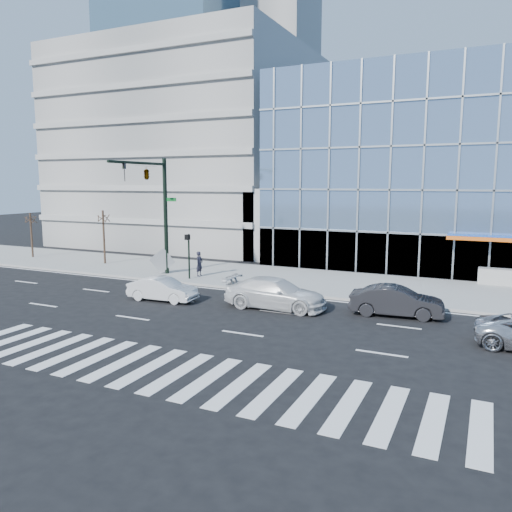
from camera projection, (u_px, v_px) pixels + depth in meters
The scene contains 16 objects.
ground at pixel (278, 312), 25.33m from camera, with size 160.00×160.00×0.00m, color black.
sidewalk at pixel (325, 282), 32.48m from camera, with size 120.00×8.00×0.15m, color gray.
parking_garage at pixel (203, 151), 55.54m from camera, with size 24.00×24.00×20.00m, color gray.
ramp_block at pixel (294, 223), 43.52m from camera, with size 6.00×8.00×6.00m, color gray.
tower_far_west at pixel (188, 5), 89.30m from camera, with size 16.00×16.00×76.00m, color slate.
tower_far_mid at pixel (138, 67), 102.58m from camera, with size 13.00×13.00×60.00m, color slate.
tower_backdrop at pixel (275, 91), 97.07m from camera, with size 14.00×14.00×48.00m, color gray.
traffic_signal at pixel (152, 188), 33.13m from camera, with size 1.14×5.74×8.00m.
ped_signal_post at pixel (188, 249), 33.01m from camera, with size 0.30×0.33×3.00m.
street_tree_near at pixel (103, 218), 39.05m from camera, with size 1.10×1.10×4.23m.
street_tree_far at pixel (30, 219), 42.46m from camera, with size 1.10×1.10×3.87m.
white_suv at pixel (275, 293), 26.04m from camera, with size 2.20×5.42×1.57m, color silver.
white_sedan at pixel (163, 289), 27.73m from camera, with size 1.37×3.94×1.30m, color silver.
dark_sedan at pixel (396, 301), 24.52m from camera, with size 1.57×4.50×1.48m, color black.
pedestrian at pixel (199, 264), 34.16m from camera, with size 0.62×0.41×1.69m, color black.
tilted_panel at pixel (162, 261), 35.01m from camera, with size 1.30×0.06×1.30m, color #A5A5A5.
Camera 1 is at (9.45, -22.77, 6.56)m, focal length 35.00 mm.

